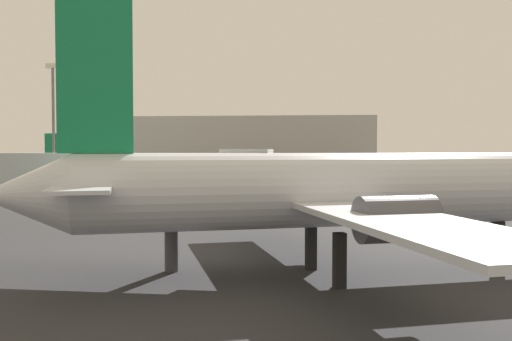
{
  "coord_description": "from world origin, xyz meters",
  "views": [
    {
      "loc": [
        2.3,
        -6.9,
        6.43
      ],
      "look_at": [
        -2.19,
        38.31,
        4.7
      ],
      "focal_mm": 39.85,
      "sensor_mm": 36.0,
      "label": 1
    }
  ],
  "objects_px": {
    "airplane_at_gate": "(343,190)",
    "airplane_distant": "(93,169)",
    "jet_bridge": "(80,178)",
    "light_mast_left": "(53,117)"
  },
  "relations": [
    {
      "from": "light_mast_left",
      "to": "airplane_at_gate",
      "type": "bearing_deg",
      "value": -55.01
    },
    {
      "from": "jet_bridge",
      "to": "light_mast_left",
      "type": "xyz_separation_m",
      "value": [
        -32.36,
        65.47,
        6.98
      ]
    },
    {
      "from": "airplane_at_gate",
      "to": "light_mast_left",
      "type": "height_order",
      "value": "light_mast_left"
    },
    {
      "from": "airplane_distant",
      "to": "airplane_at_gate",
      "type": "bearing_deg",
      "value": -43.04
    },
    {
      "from": "airplane_at_gate",
      "to": "jet_bridge",
      "type": "distance_m",
      "value": 13.87
    },
    {
      "from": "airplane_distant",
      "to": "jet_bridge",
      "type": "xyz_separation_m",
      "value": [
        24.62,
        -63.7,
        1.88
      ]
    },
    {
      "from": "jet_bridge",
      "to": "light_mast_left",
      "type": "bearing_deg",
      "value": 118.04
    },
    {
      "from": "airplane_at_gate",
      "to": "airplane_distant",
      "type": "height_order",
      "value": "airplane_at_gate"
    },
    {
      "from": "airplane_at_gate",
      "to": "jet_bridge",
      "type": "height_order",
      "value": "airplane_at_gate"
    },
    {
      "from": "airplane_distant",
      "to": "light_mast_left",
      "type": "distance_m",
      "value": 11.91
    }
  ]
}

